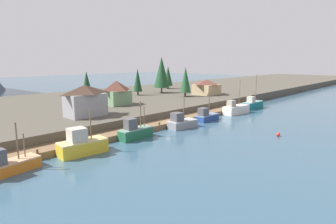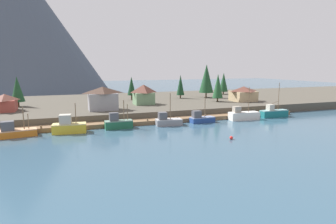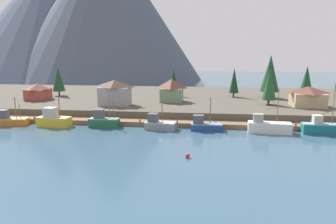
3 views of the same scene
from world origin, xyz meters
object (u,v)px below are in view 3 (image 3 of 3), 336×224
(conifer_mid_right, at_px, (58,79))
(channel_buoy, at_px, (187,156))
(fishing_boat_teal, at_px, (323,128))
(house_tan, at_px, (308,96))
(fishing_boat_green, at_px, (103,121))
(house_grey, at_px, (115,92))
(house_red, at_px, (38,91))
(conifer_mid_left, at_px, (269,84))
(fishing_boat_blue, at_px, (205,125))
(fishing_boat_grey, at_px, (159,124))
(conifer_near_left, at_px, (234,81))
(fishing_boat_orange, at_px, (7,120))
(conifer_back_left, at_px, (174,80))
(conifer_near_right, at_px, (307,79))
(conifer_back_right, at_px, (270,73))
(house_green, at_px, (172,90))
(fishing_boat_yellow, at_px, (53,120))
(fishing_boat_white, at_px, (268,127))

(conifer_mid_right, relative_size, channel_buoy, 12.74)
(fishing_boat_teal, distance_m, house_tan, 18.22)
(fishing_boat_green, relative_size, conifer_mid_right, 0.74)
(house_grey, bearing_deg, house_red, 164.17)
(house_tan, relative_size, conifer_mid_left, 0.84)
(conifer_mid_left, bearing_deg, house_red, 178.94)
(conifer_mid_left, xyz_separation_m, channel_buoy, (-18.27, -37.17, -7.41))
(fishing_boat_blue, bearing_deg, house_tan, 34.05)
(fishing_boat_grey, bearing_deg, conifer_near_left, 68.85)
(fishing_boat_orange, height_order, conifer_back_left, conifer_back_left)
(conifer_near_right, relative_size, conifer_back_left, 1.10)
(house_grey, bearing_deg, conifer_mid_left, 8.50)
(fishing_boat_green, xyz_separation_m, conifer_back_right, (39.74, 32.02, 8.41))
(conifer_mid_left, bearing_deg, fishing_boat_blue, -129.37)
(house_green, bearing_deg, conifer_near_left, 34.16)
(fishing_boat_yellow, height_order, fishing_boat_grey, fishing_boat_grey)
(fishing_boat_blue, xyz_separation_m, conifer_mid_left, (15.94, 19.42, 6.70))
(house_red, height_order, channel_buoy, house_red)
(fishing_boat_teal, distance_m, conifer_mid_right, 74.38)
(house_green, height_order, conifer_mid_right, conifer_mid_right)
(fishing_boat_blue, bearing_deg, conifer_mid_left, 49.23)
(house_tan, height_order, conifer_back_left, conifer_back_left)
(conifer_back_right, xyz_separation_m, channel_buoy, (-20.69, -49.92, -9.36))
(fishing_boat_orange, xyz_separation_m, conifer_mid_left, (58.85, 20.02, 6.63))
(fishing_boat_green, height_order, house_grey, house_grey)
(fishing_boat_white, relative_size, conifer_mid_left, 0.95)
(fishing_boat_orange, relative_size, fishing_boat_teal, 0.87)
(house_tan, relative_size, house_red, 1.13)
(conifer_back_left, bearing_deg, house_tan, -24.61)
(conifer_mid_left, xyz_separation_m, conifer_mid_right, (-61.17, 9.69, -0.06))
(conifer_near_right, bearing_deg, conifer_back_right, -145.21)
(fishing_boat_orange, height_order, fishing_boat_white, fishing_boat_white)
(conifer_near_left, relative_size, conifer_near_right, 0.96)
(channel_buoy, bearing_deg, conifer_mid_left, 63.82)
(fishing_boat_green, distance_m, house_green, 24.80)
(fishing_boat_green, bearing_deg, house_green, 59.94)
(house_red, bearing_deg, conifer_mid_left, -1.06)
(conifer_mid_right, relative_size, conifer_back_right, 0.71)
(fishing_boat_blue, bearing_deg, fishing_boat_grey, -178.73)
(conifer_back_left, bearing_deg, conifer_mid_right, -172.43)
(conifer_mid_left, relative_size, conifer_back_left, 1.13)
(house_green, bearing_deg, conifer_near_right, 26.08)
(conifer_near_right, bearing_deg, conifer_mid_left, -125.21)
(house_green, distance_m, conifer_mid_left, 25.32)
(conifer_mid_left, bearing_deg, house_grey, -171.50)
(fishing_boat_orange, xyz_separation_m, house_green, (33.69, 21.92, 4.52))
(house_grey, distance_m, house_green, 15.60)
(fishing_boat_green, distance_m, conifer_back_right, 51.72)
(conifer_mid_right, xyz_separation_m, channel_buoy, (42.89, -46.86, -7.35))
(fishing_boat_blue, height_order, house_green, house_green)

